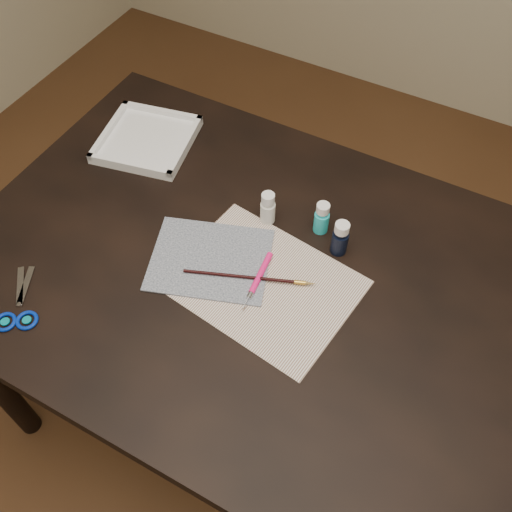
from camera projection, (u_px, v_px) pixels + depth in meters
The scene contains 11 objects.
ground at pixel (256, 407), 1.83m from camera, with size 3.50×3.50×0.02m, color #422614.
table at pixel (256, 351), 1.53m from camera, with size 1.30×0.90×0.75m, color black.
paper at pixel (263, 283), 1.20m from camera, with size 0.38×0.29×0.00m, color white.
canvas at pixel (210, 259), 1.24m from camera, with size 0.26×0.20×0.00m, color black.
paint_bottle_white at pixel (268, 208), 1.28m from camera, with size 0.03×0.03×0.08m, color silver.
paint_bottle_cyan at pixel (322, 218), 1.26m from camera, with size 0.03×0.03×0.08m, color #24C1CD.
paint_bottle_navy at pixel (340, 238), 1.22m from camera, with size 0.04×0.04×0.09m, color black.
paintbrush at pixel (250, 277), 1.20m from camera, with size 0.28×0.01×0.01m, color black, non-canonical shape.
craft_knife at pixel (256, 282), 1.20m from camera, with size 0.16×0.01×0.01m, color #FF1877, non-canonical shape.
scissors at pixel (17, 298), 1.18m from camera, with size 0.18×0.09×0.01m, color silver, non-canonical shape.
palette_tray at pixel (147, 139), 1.46m from camera, with size 0.22×0.22×0.03m, color white.
Camera 1 is at (0.34, -0.63, 1.75)m, focal length 40.00 mm.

